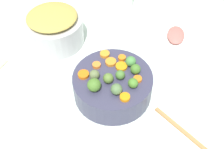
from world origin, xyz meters
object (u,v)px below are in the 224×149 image
serving_bowl_carrots (112,85)px  wooden_spoon (200,145)px  ham_plate (176,37)px  metal_pot (55,31)px

serving_bowl_carrots → wooden_spoon: (-0.02, -0.33, -0.04)m
serving_bowl_carrots → ham_plate: 0.39m
ham_plate → wooden_spoon: bearing=-145.5°
metal_pot → wooden_spoon: size_ratio=0.89×
wooden_spoon → ham_plate: (0.40, 0.28, 0.00)m
serving_bowl_carrots → wooden_spoon: size_ratio=1.02×
metal_pot → ham_plate: 0.50m
metal_pot → wooden_spoon: metal_pot is taller
wooden_spoon → ham_plate: 0.49m
serving_bowl_carrots → metal_pot: (0.09, 0.34, 0.01)m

